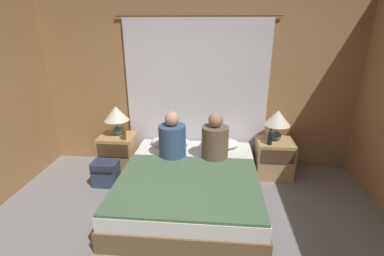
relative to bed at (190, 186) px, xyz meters
name	(u,v)px	position (x,y,z in m)	size (l,w,h in m)	color
wall_back	(197,84)	(0.00, 1.09, 1.05)	(4.66, 0.06, 2.50)	#A37547
curtain_panel	(196,95)	(0.00, 1.03, 0.89)	(2.25, 0.02, 2.19)	silver
bed	(190,186)	(0.00, 0.00, 0.00)	(1.65, 1.95, 0.39)	brown
nightstand_left	(119,152)	(-1.14, 0.71, 0.07)	(0.50, 0.45, 0.53)	tan
nightstand_right	(274,158)	(1.14, 0.71, 0.07)	(0.50, 0.45, 0.53)	tan
lamp_left	(116,115)	(-1.14, 0.76, 0.64)	(0.36, 0.36, 0.43)	slate
lamp_right	(277,119)	(1.14, 0.76, 0.64)	(0.36, 0.36, 0.43)	slate
pillow_left	(170,141)	(-0.36, 0.76, 0.26)	(0.56, 0.35, 0.12)	white
pillow_right	(220,143)	(0.36, 0.76, 0.26)	(0.56, 0.35, 0.12)	white
blanket_on_bed	(187,183)	(0.00, -0.30, 0.21)	(1.59, 1.28, 0.03)	#4C6B4C
person_left_in_bed	(172,139)	(-0.27, 0.38, 0.45)	(0.35, 0.35, 0.63)	#38517A
person_right_in_bed	(215,141)	(0.29, 0.38, 0.46)	(0.35, 0.35, 0.63)	brown
beer_bottle_on_left_stand	(124,134)	(-0.99, 0.59, 0.42)	(0.06, 0.06, 0.20)	#513819
beer_bottle_on_right_stand	(270,138)	(1.03, 0.59, 0.43)	(0.07, 0.07, 0.23)	black
backpack_on_floor	(106,172)	(-1.16, 0.24, 0.00)	(0.33, 0.25, 0.35)	#333D56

